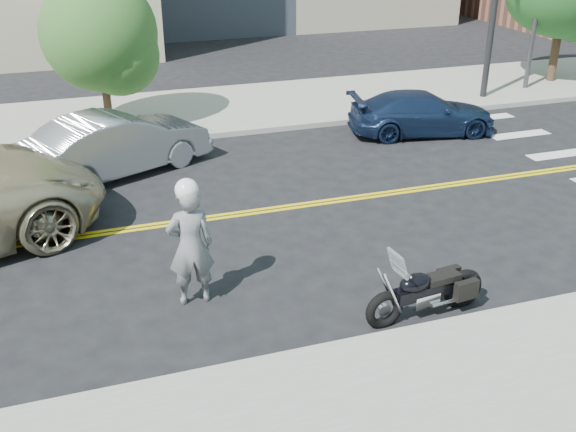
{
  "coord_description": "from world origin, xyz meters",
  "views": [
    {
      "loc": [
        -2.93,
        -12.52,
        6.04
      ],
      "look_at": [
        0.31,
        -2.82,
        1.2
      ],
      "focal_mm": 42.0,
      "sensor_mm": 36.0,
      "label": 1
    }
  ],
  "objects_px": {
    "motorcycle": "(428,280)",
    "parked_car_silver": "(117,144)",
    "parked_car_blue": "(422,113)",
    "motorcyclist": "(190,243)"
  },
  "relations": [
    {
      "from": "parked_car_silver",
      "to": "motorcycle",
      "type": "bearing_deg",
      "value": -177.81
    },
    {
      "from": "motorcycle",
      "to": "parked_car_silver",
      "type": "xyz_separation_m",
      "value": [
        -4.0,
        7.8,
        0.11
      ]
    },
    {
      "from": "motorcyclist",
      "to": "parked_car_blue",
      "type": "height_order",
      "value": "motorcyclist"
    },
    {
      "from": "motorcyclist",
      "to": "motorcycle",
      "type": "height_order",
      "value": "motorcyclist"
    },
    {
      "from": "parked_car_blue",
      "to": "motorcycle",
      "type": "bearing_deg",
      "value": 161.36
    },
    {
      "from": "motorcycle",
      "to": "parked_car_blue",
      "type": "height_order",
      "value": "motorcycle"
    },
    {
      "from": "motorcyclist",
      "to": "parked_car_silver",
      "type": "height_order",
      "value": "motorcyclist"
    },
    {
      "from": "motorcyclist",
      "to": "parked_car_blue",
      "type": "distance_m",
      "value": 10.25
    },
    {
      "from": "motorcycle",
      "to": "parked_car_silver",
      "type": "distance_m",
      "value": 8.77
    },
    {
      "from": "motorcyclist",
      "to": "parked_car_silver",
      "type": "bearing_deg",
      "value": -83.65
    }
  ]
}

